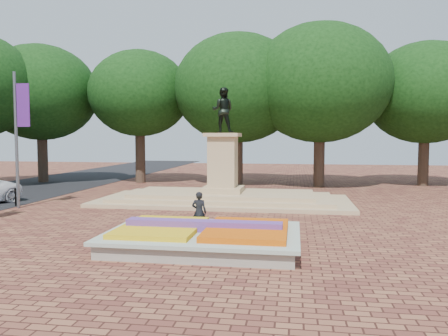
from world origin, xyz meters
name	(u,v)px	position (x,y,z in m)	size (l,w,h in m)	color
ground	(189,234)	(0.00, 0.00, 0.00)	(90.00, 90.00, 0.00)	brown
flower_bed	(204,236)	(1.03, -2.00, 0.38)	(6.30, 4.30, 0.91)	gray
monument	(223,187)	(0.00, 8.00, 0.88)	(14.00, 6.00, 6.40)	tan
tree_row_back	(274,98)	(2.33, 18.00, 6.67)	(44.80, 8.80, 10.43)	#3A2820
pedestrian	(199,212)	(0.34, 0.33, 0.79)	(0.57, 0.38, 1.57)	black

